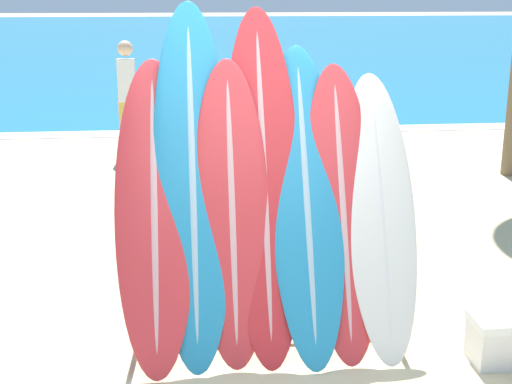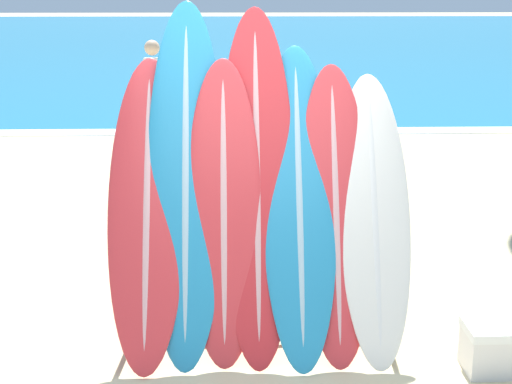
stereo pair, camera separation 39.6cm
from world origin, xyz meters
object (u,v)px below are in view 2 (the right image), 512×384
surfboard_slot_1 (186,178)px  surfboard_slot_4 (299,202)px  surfboard_slot_0 (147,210)px  person_near_water (286,115)px  surfboard_slot_5 (336,212)px  surfboard_rack (259,281)px  cooler_box (502,347)px  person_mid_beach (154,92)px  surfboard_slot_3 (257,181)px  surfboard_slot_2 (224,209)px  surfboard_slot_6 (374,217)px

surfboard_slot_1 → surfboard_slot_4: surfboard_slot_1 is taller
surfboard_slot_0 → person_near_water: size_ratio=1.23×
surfboard_slot_1 → surfboard_slot_5: 1.09m
surfboard_slot_4 → surfboard_slot_0: bearing=-178.8°
surfboard_rack → surfboard_slot_1: bearing=166.5°
surfboard_slot_5 → surfboard_slot_1: bearing=174.7°
surfboard_slot_5 → cooler_box: size_ratio=3.81×
person_mid_beach → surfboard_slot_3: bearing=108.6°
surfboard_slot_1 → surfboard_slot_3: 0.50m
person_mid_beach → surfboard_slot_2: bearing=106.4°
surfboard_slot_5 → surfboard_slot_4: bearing=173.4°
person_near_water → surfboard_slot_2: bearing=38.1°
surfboard_slot_1 → surfboard_slot_4: 0.82m
surfboard_slot_0 → person_near_water: surfboard_slot_0 is taller
surfboard_slot_3 → person_mid_beach: bearing=102.6°
surfboard_rack → person_mid_beach: size_ratio=1.10×
surfboard_slot_1 → cooler_box: (2.15, -0.57, -1.05)m
surfboard_slot_2 → person_near_water: bearing=80.5°
surfboard_slot_0 → surfboard_slot_3: surfboard_slot_3 is taller
surfboard_slot_4 → person_mid_beach: (-1.70, 6.35, -0.10)m
person_mid_beach → surfboard_slot_6: bearing=115.2°
surfboard_slot_0 → surfboard_slot_4: bearing=1.2°
surfboard_slot_1 → surfboard_slot_2: (0.27, -0.10, -0.20)m
surfboard_slot_4 → person_near_water: surfboard_slot_4 is taller
person_mid_beach → surfboard_slot_5: bearing=113.1°
person_mid_beach → surfboard_rack: bearing=108.5°
surfboard_slot_1 → cooler_box: size_ratio=4.68×
surfboard_rack → surfboard_slot_4: size_ratio=0.91×
surfboard_slot_3 → surfboard_slot_4: bearing=-12.5°
surfboard_slot_0 → surfboard_slot_1: size_ratio=0.84×
surfboard_slot_3 → person_near_water: 4.51m
person_near_water → person_mid_beach: person_mid_beach is taller
surfboard_slot_5 → cooler_box: 1.45m
person_near_water → cooler_box: 5.21m
surfboard_slot_4 → person_mid_beach: surfboard_slot_4 is taller
surfboard_rack → surfboard_slot_6: bearing=0.3°
surfboard_rack → surfboard_slot_1: size_ratio=0.79×
surfboard_slot_3 → surfboard_slot_5: 0.60m
surfboard_slot_2 → person_mid_beach: (-1.17, 6.39, -0.06)m
surfboard_slot_4 → cooler_box: size_ratio=4.07×
surfboard_slot_5 → surfboard_slot_0: bearing=179.7°
surfboard_slot_3 → person_mid_beach: size_ratio=1.36×
surfboard_slot_2 → person_mid_beach: surfboard_slot_2 is taller
person_near_water → surfboard_slot_4: bearing=44.6°
surfboard_slot_1 → person_near_water: size_ratio=1.48×
surfboard_slot_6 → person_near_water: bearing=93.7°
surfboard_slot_6 → person_mid_beach: bearing=109.2°
surfboard_slot_1 → surfboard_slot_5: size_ratio=1.23×
surfboard_slot_4 → cooler_box: bearing=-20.5°
surfboard_rack → cooler_box: bearing=-15.4°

